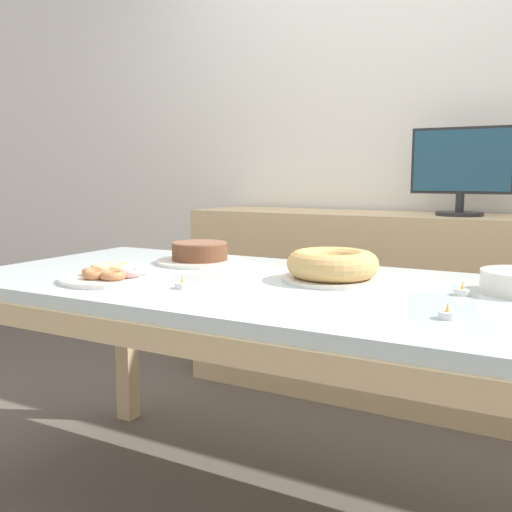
% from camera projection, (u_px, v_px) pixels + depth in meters
% --- Properties ---
extents(wall_back, '(8.00, 0.10, 2.60)m').
position_uv_depth(wall_back, '(402.00, 125.00, 2.83)').
color(wall_back, white).
rests_on(wall_back, ground).
extents(dining_table, '(1.89, 0.90, 0.75)m').
position_uv_depth(dining_table, '(269.00, 310.00, 1.65)').
color(dining_table, silver).
rests_on(dining_table, ground).
extents(sideboard, '(1.85, 0.44, 0.88)m').
position_uv_depth(sideboard, '(380.00, 306.00, 2.69)').
color(sideboard, '#D1B284').
rests_on(sideboard, ground).
extents(computer_monitor, '(0.42, 0.20, 0.38)m').
position_uv_depth(computer_monitor, '(461.00, 172.00, 2.44)').
color(computer_monitor, '#262628').
rests_on(computer_monitor, sideboard).
extents(cake_chocolate_round, '(0.30, 0.30, 0.07)m').
position_uv_depth(cake_chocolate_round, '(200.00, 254.00, 1.99)').
color(cake_chocolate_round, silver).
rests_on(cake_chocolate_round, dining_table).
extents(cake_golden_bundt, '(0.29, 0.29, 0.09)m').
position_uv_depth(cake_golden_bundt, '(332.00, 266.00, 1.65)').
color(cake_golden_bundt, silver).
rests_on(cake_golden_bundt, dining_table).
extents(pastry_platter, '(0.30, 0.30, 0.04)m').
position_uv_depth(pastry_platter, '(113.00, 275.00, 1.67)').
color(pastry_platter, silver).
rests_on(pastry_platter, dining_table).
extents(tealight_left_edge, '(0.04, 0.04, 0.04)m').
position_uv_depth(tealight_left_edge, '(182.00, 285.00, 1.54)').
color(tealight_left_edge, silver).
rests_on(tealight_left_edge, dining_table).
extents(tealight_centre, '(0.04, 0.04, 0.04)m').
position_uv_depth(tealight_centre, '(447.00, 314.00, 1.21)').
color(tealight_centre, silver).
rests_on(tealight_centre, dining_table).
extents(tealight_near_cakes, '(0.04, 0.04, 0.04)m').
position_uv_depth(tealight_near_cakes, '(462.00, 291.00, 1.46)').
color(tealight_near_cakes, silver).
rests_on(tealight_near_cakes, dining_table).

